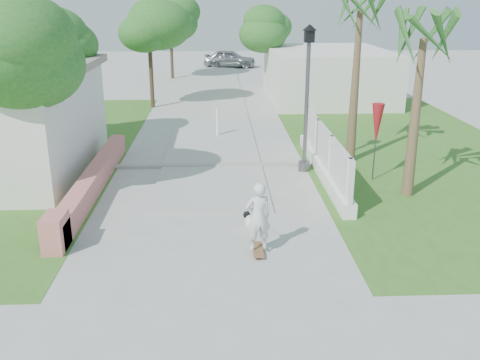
{
  "coord_description": "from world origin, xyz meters",
  "views": [
    {
      "loc": [
        0.21,
        -10.41,
        5.17
      ],
      "look_at": [
        0.71,
        1.45,
        1.1
      ],
      "focal_mm": 40.0,
      "sensor_mm": 36.0,
      "label": 1
    }
  ],
  "objects_px": {
    "skateboarder": "(255,215)",
    "parked_car": "(230,59)",
    "bollard": "(218,122)",
    "patio_umbrella": "(377,125)",
    "dog": "(250,220)",
    "street_lamp": "(307,94)"
  },
  "relations": [
    {
      "from": "street_lamp",
      "to": "parked_car",
      "type": "distance_m",
      "value": 26.33
    },
    {
      "from": "street_lamp",
      "to": "skateboarder",
      "type": "xyz_separation_m",
      "value": [
        -1.92,
        -5.41,
        -1.65
      ]
    },
    {
      "from": "dog",
      "to": "street_lamp",
      "type": "bearing_deg",
      "value": 43.13
    },
    {
      "from": "patio_umbrella",
      "to": "dog",
      "type": "bearing_deg",
      "value": -138.89
    },
    {
      "from": "dog",
      "to": "parked_car",
      "type": "height_order",
      "value": "parked_car"
    },
    {
      "from": "skateboarder",
      "to": "parked_car",
      "type": "bearing_deg",
      "value": -103.26
    },
    {
      "from": "parked_car",
      "to": "dog",
      "type": "bearing_deg",
      "value": -172.87
    },
    {
      "from": "bollard",
      "to": "patio_umbrella",
      "type": "bearing_deg",
      "value": -50.09
    },
    {
      "from": "skateboarder",
      "to": "dog",
      "type": "height_order",
      "value": "skateboarder"
    },
    {
      "from": "dog",
      "to": "bollard",
      "type": "bearing_deg",
      "value": 72.06
    },
    {
      "from": "bollard",
      "to": "dog",
      "type": "xyz_separation_m",
      "value": [
        0.73,
        -8.88,
        -0.37
      ]
    },
    {
      "from": "bollard",
      "to": "parked_car",
      "type": "distance_m",
      "value": 21.74
    },
    {
      "from": "patio_umbrella",
      "to": "parked_car",
      "type": "distance_m",
      "value": 27.47
    },
    {
      "from": "patio_umbrella",
      "to": "parked_car",
      "type": "height_order",
      "value": "patio_umbrella"
    },
    {
      "from": "street_lamp",
      "to": "parked_car",
      "type": "xyz_separation_m",
      "value": [
        -1.7,
        26.21,
        -1.75
      ]
    },
    {
      "from": "patio_umbrella",
      "to": "skateboarder",
      "type": "bearing_deg",
      "value": -130.94
    },
    {
      "from": "skateboarder",
      "to": "street_lamp",
      "type": "bearing_deg",
      "value": -122.44
    },
    {
      "from": "street_lamp",
      "to": "dog",
      "type": "height_order",
      "value": "street_lamp"
    },
    {
      "from": "skateboarder",
      "to": "dog",
      "type": "relative_size",
      "value": 3.39
    },
    {
      "from": "parked_car",
      "to": "bollard",
      "type": "bearing_deg",
      "value": -175.0
    },
    {
      "from": "skateboarder",
      "to": "dog",
      "type": "bearing_deg",
      "value": -100.28
    },
    {
      "from": "street_lamp",
      "to": "dog",
      "type": "xyz_separation_m",
      "value": [
        -1.97,
        -4.38,
        -2.21
      ]
    }
  ]
}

